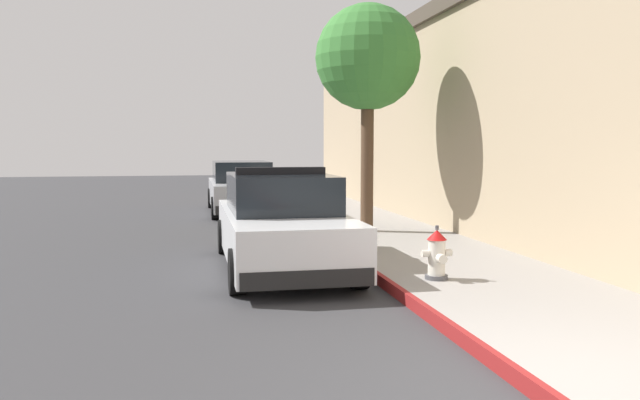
{
  "coord_description": "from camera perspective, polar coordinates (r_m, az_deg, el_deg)",
  "views": [
    {
      "loc": [
        -2.72,
        -4.34,
        2.03
      ],
      "look_at": [
        -0.32,
        7.39,
        1.0
      ],
      "focal_mm": 35.32,
      "sensor_mm": 36.0,
      "label": 1
    }
  ],
  "objects": [
    {
      "name": "fire_hydrant",
      "position": [
        9.0,
        10.54,
        -4.88
      ],
      "size": [
        0.44,
        0.4,
        0.76
      ],
      "color": "#4C4C51",
      "rests_on": "sidewalk_pavement"
    },
    {
      "name": "street_tree",
      "position": [
        13.9,
        4.35,
        12.6
      ],
      "size": [
        2.27,
        2.27,
        4.91
      ],
      "color": "brown",
      "rests_on": "sidewalk_pavement"
    },
    {
      "name": "storefront_building",
      "position": [
        15.74,
        25.34,
        6.79
      ],
      "size": [
        7.97,
        27.64,
        5.33
      ],
      "color": "tan",
      "rests_on": "ground"
    },
    {
      "name": "curb_painted_edge",
      "position": [
        14.71,
        -0.99,
        -2.69
      ],
      "size": [
        0.08,
        60.0,
        0.16
      ],
      "primitive_type": "cube",
      "color": "maroon",
      "rests_on": "ground"
    },
    {
      "name": "ground_plane",
      "position": [
        14.61,
        -18.83,
        -3.73
      ],
      "size": [
        33.11,
        60.0,
        0.2
      ],
      "primitive_type": "cube",
      "color": "#353538"
    },
    {
      "name": "parked_car_silver_ahead",
      "position": [
        19.32,
        -7.13,
        1.05
      ],
      "size": [
        1.94,
        4.84,
        1.56
      ],
      "color": "#B2B5BA",
      "rests_on": "ground"
    },
    {
      "name": "sidewalk_pavement",
      "position": [
        15.05,
        4.47,
        -2.54
      ],
      "size": [
        2.83,
        60.0,
        0.16
      ],
      "primitive_type": "cube",
      "color": "gray",
      "rests_on": "ground"
    },
    {
      "name": "police_cruiser",
      "position": [
        10.44,
        -3.52,
        -2.16
      ],
      "size": [
        1.94,
        4.84,
        1.68
      ],
      "color": "white",
      "rests_on": "ground"
    }
  ]
}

